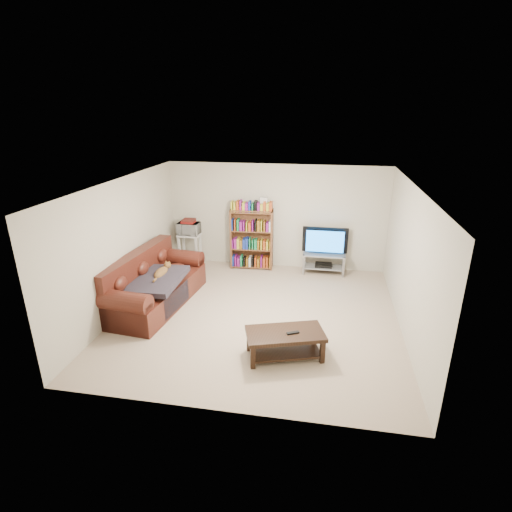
% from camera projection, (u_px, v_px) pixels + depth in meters
% --- Properties ---
extents(floor, '(5.00, 5.00, 0.00)m').
position_uv_depth(floor, '(258.00, 315.00, 7.29)').
color(floor, '#BFA88E').
rests_on(floor, ground).
extents(ceiling, '(5.00, 5.00, 0.00)m').
position_uv_depth(ceiling, '(258.00, 184.00, 6.45)').
color(ceiling, white).
rests_on(ceiling, ground).
extents(wall_back, '(5.00, 0.00, 5.00)m').
position_uv_depth(wall_back, '(276.00, 217.00, 9.18)').
color(wall_back, beige).
rests_on(wall_back, ground).
extents(wall_front, '(5.00, 0.00, 5.00)m').
position_uv_depth(wall_front, '(221.00, 327.00, 4.57)').
color(wall_front, beige).
rests_on(wall_front, ground).
extents(wall_left, '(0.00, 5.00, 5.00)m').
position_uv_depth(wall_left, '(123.00, 245.00, 7.28)').
color(wall_left, beige).
rests_on(wall_left, ground).
extents(wall_right, '(0.00, 5.00, 5.00)m').
position_uv_depth(wall_right, '(409.00, 263.00, 6.47)').
color(wall_right, beige).
rests_on(wall_right, ground).
extents(sofa, '(1.27, 2.46, 1.01)m').
position_uv_depth(sofa, '(152.00, 287.00, 7.61)').
color(sofa, '#471A12').
rests_on(sofa, floor).
extents(blanket, '(0.94, 1.21, 0.20)m').
position_uv_depth(blanket, '(156.00, 280.00, 7.34)').
color(blanket, '#2C2731').
rests_on(blanket, sofa).
extents(cat, '(0.32, 0.67, 0.19)m').
position_uv_depth(cat, '(161.00, 273.00, 7.51)').
color(cat, brown).
rests_on(cat, sofa).
extents(coffee_table, '(1.28, 0.90, 0.42)m').
position_uv_depth(coffee_table, '(285.00, 339.00, 5.99)').
color(coffee_table, black).
rests_on(coffee_table, floor).
extents(remote, '(0.19, 0.13, 0.02)m').
position_uv_depth(remote, '(293.00, 333.00, 5.91)').
color(remote, black).
rests_on(remote, coffee_table).
extents(tv_stand, '(0.94, 0.43, 0.47)m').
position_uv_depth(tv_stand, '(324.00, 260.00, 9.04)').
color(tv_stand, '#999EA3').
rests_on(tv_stand, floor).
extents(television, '(1.01, 0.14, 0.58)m').
position_uv_depth(television, '(325.00, 241.00, 8.89)').
color(television, black).
rests_on(television, tv_stand).
extents(dvd_player, '(0.38, 0.27, 0.06)m').
position_uv_depth(dvd_player, '(323.00, 265.00, 9.09)').
color(dvd_player, black).
rests_on(dvd_player, tv_stand).
extents(bookshelf, '(0.99, 0.35, 1.41)m').
position_uv_depth(bookshelf, '(252.00, 238.00, 9.21)').
color(bookshelf, brown).
rests_on(bookshelf, floor).
extents(shelf_clutter, '(0.72, 0.25, 0.28)m').
position_uv_depth(shelf_clutter, '(256.00, 205.00, 8.94)').
color(shelf_clutter, silver).
rests_on(shelf_clutter, bookshelf).
extents(microwave_stand, '(0.51, 0.38, 0.80)m').
position_uv_depth(microwave_stand, '(190.00, 246.00, 9.37)').
color(microwave_stand, silver).
rests_on(microwave_stand, floor).
extents(microwave, '(0.51, 0.35, 0.27)m').
position_uv_depth(microwave, '(189.00, 228.00, 9.22)').
color(microwave, silver).
rests_on(microwave, microwave_stand).
extents(game_boxes, '(0.30, 0.27, 0.05)m').
position_uv_depth(game_boxes, '(188.00, 222.00, 9.16)').
color(game_boxes, maroon).
rests_on(game_boxes, microwave).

